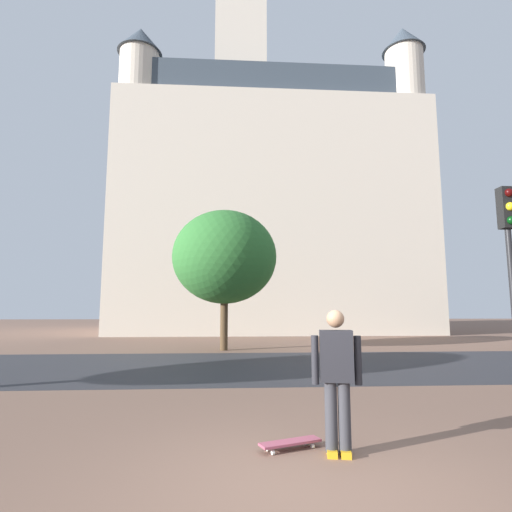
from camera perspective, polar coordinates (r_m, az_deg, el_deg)
ground_plane at (r=14.21m, az=-0.50°, el=-14.51°), size 120.00×120.00×0.00m
street_asphalt_strip at (r=13.13m, az=-0.23°, el=-15.07°), size 120.00×7.32×0.00m
landmark_building at (r=35.20m, az=1.33°, el=6.87°), size 23.06×15.53×37.13m
person_skater at (r=5.29m, az=11.23°, el=-15.78°), size 0.60×0.35×1.73m
skateboard at (r=5.60m, az=4.84°, el=-24.60°), size 0.82×0.47×0.11m
traffic_light_pole at (r=10.13m, az=32.00°, el=1.11°), size 0.28×0.34×4.34m
tree_curb_far at (r=17.94m, az=-4.41°, el=-0.15°), size 4.56×4.56×6.08m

